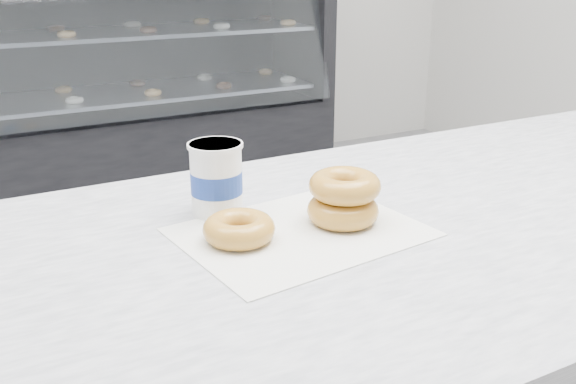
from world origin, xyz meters
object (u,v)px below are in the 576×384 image
donut_stack (344,198)px  coffee_cup (216,178)px  donut_single (239,229)px  display_case (109,111)px

donut_stack → coffee_cup: size_ratio=1.21×
donut_stack → donut_single: bearing=176.6°
donut_single → coffee_cup: size_ratio=0.90×
display_case → donut_stack: display_case is taller
donut_stack → coffee_cup: bearing=141.2°
donut_single → donut_stack: bearing=-3.4°
coffee_cup → donut_stack: bearing=-33.3°
donut_single → donut_stack: (0.17, -0.01, 0.02)m
donut_stack → coffee_cup: coffee_cup is taller
display_case → coffee_cup: display_case is taller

